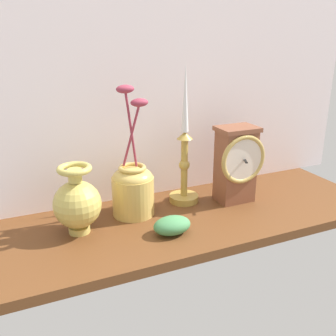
# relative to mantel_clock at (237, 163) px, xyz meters

# --- Properties ---
(ground_plane) EXTENTS (1.00, 0.36, 0.02)m
(ground_plane) POSITION_rel_mantel_clock_xyz_m (-0.13, -0.03, -0.12)
(ground_plane) COLOR brown
(back_wall) EXTENTS (1.20, 0.02, 0.65)m
(back_wall) POSITION_rel_mantel_clock_xyz_m (-0.13, 0.15, 0.21)
(back_wall) COLOR white
(back_wall) RESTS_ON ground_plane
(mantel_clock) EXTENTS (0.14, 0.11, 0.21)m
(mantel_clock) POSITION_rel_mantel_clock_xyz_m (0.00, 0.00, 0.00)
(mantel_clock) COLOR brown
(mantel_clock) RESTS_ON ground_plane
(candlestick_tall_left) EXTENTS (0.08, 0.08, 0.38)m
(candlestick_tall_left) POSITION_rel_mantel_clock_xyz_m (-0.13, 0.06, 0.01)
(candlestick_tall_left) COLOR #B79641
(candlestick_tall_left) RESTS_ON ground_plane
(brass_vase_bulbous) EXTENTS (0.11, 0.11, 0.17)m
(brass_vase_bulbous) POSITION_rel_mantel_clock_xyz_m (-0.44, -0.00, -0.03)
(brass_vase_bulbous) COLOR #C8B556
(brass_vase_bulbous) RESTS_ON ground_plane
(brass_vase_jar) EXTENTS (0.11, 0.11, 0.34)m
(brass_vase_jar) POSITION_rel_mantel_clock_xyz_m (-0.29, 0.04, -0.04)
(brass_vase_jar) COLOR tan
(brass_vase_jar) RESTS_ON ground_plane
(ivy_sprig) EXTENTS (0.09, 0.06, 0.04)m
(ivy_sprig) POSITION_rel_mantel_clock_xyz_m (-0.24, -0.10, -0.09)
(ivy_sprig) COLOR #468A51
(ivy_sprig) RESTS_ON ground_plane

